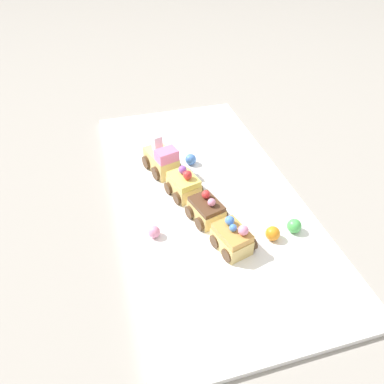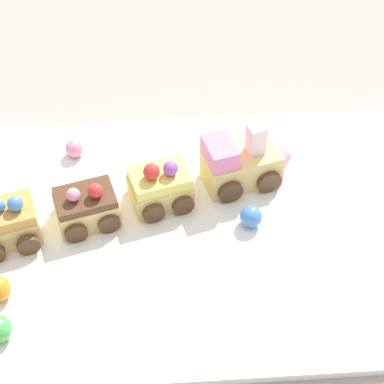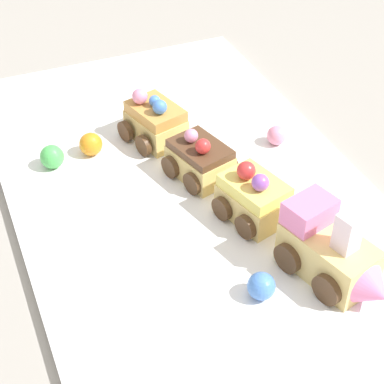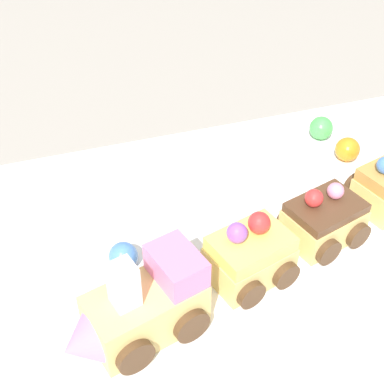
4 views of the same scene
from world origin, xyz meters
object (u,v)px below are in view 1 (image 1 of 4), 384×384
Objects in this scene: cake_car_caramel at (234,238)px; gumball_pink at (154,232)px; cake_car_chocolate at (206,210)px; cake_train_locomotive at (160,158)px; gumball_green at (294,226)px; gumball_orange at (273,233)px; gumball_blue at (192,159)px; cake_car_lemon at (184,185)px.

gumball_pink is (0.07, 0.14, -0.01)m from cake_car_caramel.
cake_car_caramel is at bearing 179.95° from cake_car_chocolate.
cake_car_chocolate is 0.10m from cake_car_caramel.
cake_train_locomotive reaches higher than gumball_green.
cake_car_caramel is at bearing -116.37° from gumball_pink.
cake_train_locomotive reaches higher than cake_car_caramel.
gumball_orange is (-0.09, -0.11, -0.01)m from cake_car_chocolate.
gumball_pink is at bearing 77.22° from gumball_green.
cake_car_caramel is at bearing 93.41° from gumball_green.
gumball_green reaches higher than gumball_pink.
cake_car_caramel is (-0.09, -0.03, 0.00)m from cake_car_chocolate.
gumball_green is at bearing -154.76° from gumball_blue.
gumball_blue is at bearing -40.08° from cake_car_lemon.
gumball_orange is (-0.30, -0.17, -0.01)m from cake_train_locomotive.
cake_car_chocolate is at bearing 172.81° from gumball_blue.
gumball_blue is at bearing -15.30° from cake_car_caramel.
gumball_green is (-0.06, -0.28, 0.00)m from gumball_pink.
gumball_pink is at bearing 147.47° from gumball_blue.
cake_car_lemon and cake_car_caramel have the same top height.
cake_car_chocolate is (-0.09, -0.03, -0.00)m from cake_car_lemon.
gumball_blue is 0.32m from gumball_green.
cake_train_locomotive is 1.54× the size of cake_car_lemon.
gumball_blue is (0.30, 0.00, -0.01)m from cake_car_caramel.
cake_train_locomotive is 1.54× the size of cake_car_chocolate.
gumball_blue is 0.95× the size of gumball_green.
gumball_blue is (-0.00, -0.08, -0.02)m from cake_train_locomotive.
cake_train_locomotive is at bearing 88.13° from gumball_blue.
gumball_pink is at bearing 149.49° from cake_train_locomotive.
gumball_pink is at bearing 85.71° from cake_car_chocolate.
gumball_green is (-0.09, -0.16, -0.01)m from cake_car_chocolate.
gumball_orange is 0.99× the size of gumball_green.
gumball_orange is at bearing -166.29° from cake_train_locomotive.
cake_train_locomotive reaches higher than gumball_orange.
cake_car_lemon is at bearing -0.02° from cake_car_caramel.
gumball_orange is (-0.30, -0.08, 0.00)m from gumball_blue.
gumball_pink is (-0.22, 0.14, -0.00)m from gumball_blue.
cake_train_locomotive is 5.18× the size of gumball_pink.
cake_car_chocolate is at bearing -78.87° from gumball_pink.
cake_car_lemon is (-0.11, -0.03, -0.00)m from cake_train_locomotive.
cake_car_lemon reaches higher than gumball_blue.
gumball_orange is 1.17× the size of gumball_pink.
cake_car_lemon is 1.00× the size of cake_car_caramel.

